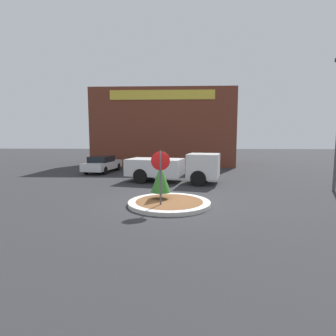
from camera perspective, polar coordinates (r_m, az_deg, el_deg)
name	(u,v)px	position (r m, az deg, el deg)	size (l,w,h in m)	color
ground_plane	(169,205)	(11.53, 0.28, -8.05)	(120.00, 120.00, 0.00)	#2D2D30
traffic_island	(169,203)	(11.51, 0.28, -7.64)	(3.59, 3.59, 0.17)	beige
stop_sign	(160,168)	(10.67, -1.65, -0.09)	(0.78, 0.07, 2.39)	#4C4C51
island_shrub	(161,179)	(11.84, -1.59, -2.34)	(0.90, 0.90, 1.53)	brown
utility_truck	(174,167)	(17.24, 1.40, 0.26)	(6.35, 3.51, 1.91)	silver
storefront_building	(164,129)	(28.65, -0.91, 8.55)	(14.41, 6.07, 7.83)	brown
parked_sedan_white	(103,164)	(23.08, -14.06, 0.87)	(2.42, 4.84, 1.39)	silver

